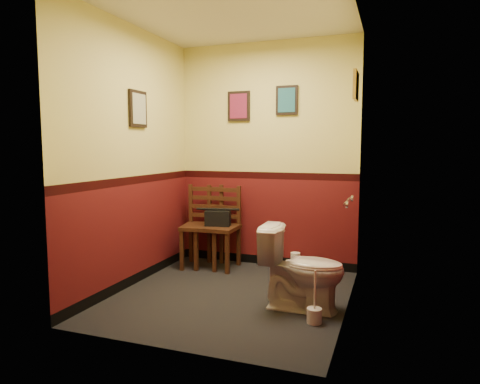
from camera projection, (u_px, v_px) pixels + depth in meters
name	position (u px, v px, depth m)	size (l,w,h in m)	color
floor	(231.00, 296.00, 4.20)	(2.20, 2.40, 0.00)	black
ceiling	(231.00, 10.00, 3.92)	(2.20, 2.40, 0.00)	silver
wall_back	(266.00, 156.00, 5.18)	(2.20, 2.70, 0.00)	#591214
wall_front	(169.00, 162.00, 2.93)	(2.20, 2.70, 0.00)	#591214
wall_left	(132.00, 157.00, 4.43)	(2.40, 2.70, 0.00)	#591214
wall_right	(350.00, 159.00, 3.69)	(2.40, 2.70, 0.00)	#591214
grab_bar	(348.00, 201.00, 3.97)	(0.05, 0.56, 0.06)	silver
framed_print_back_a	(239.00, 106.00, 5.22)	(0.28, 0.04, 0.36)	black
framed_print_back_b	(287.00, 100.00, 5.01)	(0.26, 0.04, 0.34)	black
framed_print_left	(138.00, 109.00, 4.46)	(0.04, 0.30, 0.38)	black
framed_print_right	(356.00, 86.00, 4.18)	(0.04, 0.34, 0.28)	olive
toilet	(302.00, 269.00, 3.82)	(0.42, 0.75, 0.74)	white
toilet_brush	(314.00, 314.00, 3.54)	(0.12, 0.12, 0.45)	silver
chair_left	(203.00, 226.00, 5.21)	(0.54, 0.54, 0.99)	#3F2113
chair_right	(219.00, 227.00, 5.16)	(0.46, 0.46, 0.98)	#3F2113
handbag	(218.00, 218.00, 5.10)	(0.32, 0.21, 0.22)	black
tp_stack	(295.00, 263.00, 5.07)	(0.24, 0.13, 0.21)	silver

